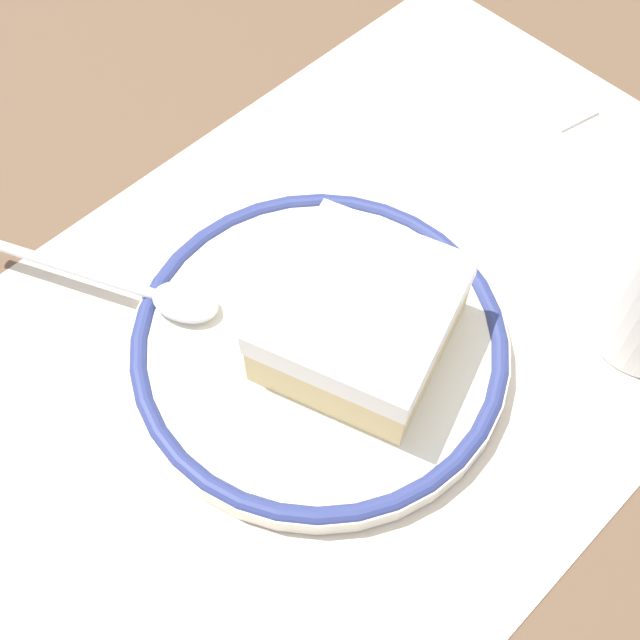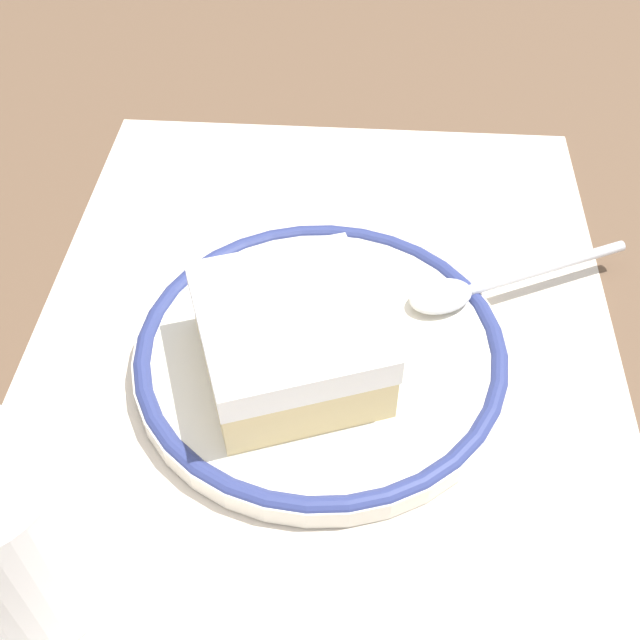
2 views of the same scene
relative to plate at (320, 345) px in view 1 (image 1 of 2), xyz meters
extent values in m
plane|color=brown|center=(-0.03, 0.00, -0.01)|extent=(2.40, 2.40, 0.00)
cube|color=beige|center=(-0.03, 0.00, -0.01)|extent=(0.49, 0.32, 0.00)
cylinder|color=silver|center=(0.00, 0.00, 0.00)|extent=(0.19, 0.19, 0.01)
torus|color=navy|center=(0.00, 0.00, 0.00)|extent=(0.19, 0.19, 0.01)
cube|color=beige|center=(-0.01, 0.01, 0.02)|extent=(0.11, 0.11, 0.03)
cube|color=white|center=(-0.01, 0.01, 0.04)|extent=(0.11, 0.11, 0.02)
ellipsoid|color=silver|center=(0.04, -0.06, 0.01)|extent=(0.04, 0.04, 0.01)
cylinder|color=silver|center=(0.06, -0.12, 0.01)|extent=(0.05, 0.09, 0.01)
cube|color=white|center=(-0.23, -0.03, 0.00)|extent=(0.04, 0.06, 0.01)
camera|label=1|loc=(0.15, 0.15, 0.37)|focal=47.28mm
camera|label=2|loc=(-0.26, -0.02, 0.31)|focal=43.93mm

